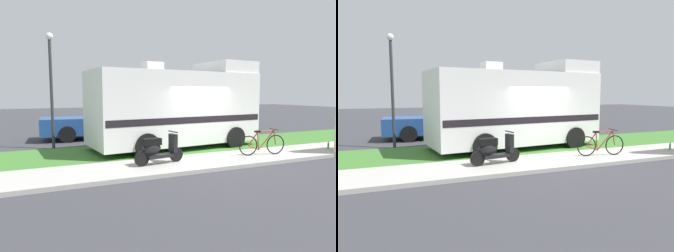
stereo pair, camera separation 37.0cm
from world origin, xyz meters
TOP-DOWN VIEW (x-y plane):
  - ground_plane at (0.00, 0.00)m, footprint 80.00×80.00m
  - sidewalk at (0.00, -1.20)m, footprint 24.00×2.00m
  - grass_strip at (0.00, 1.50)m, footprint 24.00×3.40m
  - motorhome_rv at (-0.43, 1.63)m, footprint 6.97×3.19m
  - scooter at (-2.38, -1.10)m, footprint 1.65×0.55m
  - bicycle at (1.44, -1.27)m, footprint 1.72×0.52m
  - pickup_truck_near at (-2.09, 5.78)m, footprint 5.75×2.46m
  - bottle_green at (4.68, -1.32)m, footprint 0.06×0.06m
  - street_lamp_post at (-5.08, 3.60)m, footprint 0.28×0.28m

SIDE VIEW (x-z plane):
  - ground_plane at x=0.00m, z-range 0.00..0.00m
  - grass_strip at x=0.00m, z-range 0.00..0.08m
  - sidewalk at x=0.00m, z-range 0.00..0.12m
  - bottle_green at x=4.68m, z-range 0.10..0.37m
  - bicycle at x=1.44m, z-range 0.06..0.96m
  - scooter at x=-2.38m, z-range 0.09..1.06m
  - pickup_truck_near at x=-2.09m, z-range 0.06..1.95m
  - motorhome_rv at x=-0.43m, z-range -0.08..3.49m
  - street_lamp_post at x=-5.08m, z-range 0.47..5.09m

